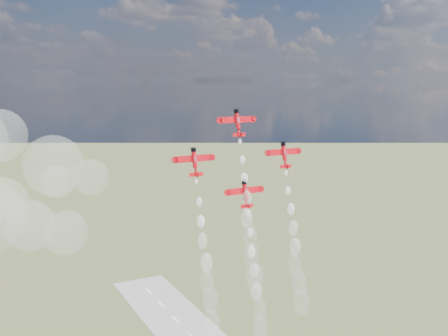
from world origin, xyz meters
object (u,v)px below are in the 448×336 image
(plane_left, at_px, (195,161))
(plane_right, at_px, (284,154))
(plane_slot, at_px, (245,193))
(plane_lead, at_px, (238,122))

(plane_left, bearing_deg, plane_right, 0.00)
(plane_right, relative_size, plane_slot, 1.00)
(plane_lead, distance_m, plane_slot, 21.99)
(plane_lead, relative_size, plane_left, 1.00)
(plane_left, bearing_deg, plane_slot, -9.29)
(plane_left, relative_size, plane_slot, 1.00)
(plane_right, bearing_deg, plane_lead, 170.71)
(plane_slot, bearing_deg, plane_lead, 90.00)
(plane_lead, distance_m, plane_left, 19.17)
(plane_right, bearing_deg, plane_left, 180.00)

